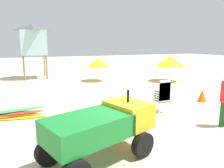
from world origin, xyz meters
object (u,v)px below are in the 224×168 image
(utility_cart, at_px, (102,126))
(traffic_cone_far, at_px, (202,95))
(surfboard_pile, at_px, (14,114))
(beach_umbrella_mid, at_px, (170,61))
(traffic_cone_near, at_px, (109,110))
(beach_umbrella_left, at_px, (98,62))
(stacked_plastic_chairs, at_px, (163,94))
(lifeguard_tower, at_px, (33,40))

(utility_cart, height_order, traffic_cone_far, utility_cart)
(surfboard_pile, height_order, beach_umbrella_mid, beach_umbrella_mid)
(traffic_cone_near, bearing_deg, surfboard_pile, 157.19)
(beach_umbrella_left, distance_m, traffic_cone_far, 7.58)
(stacked_plastic_chairs, relative_size, traffic_cone_near, 2.18)
(stacked_plastic_chairs, relative_size, beach_umbrella_mid, 0.64)
(traffic_cone_near, bearing_deg, beach_umbrella_left, 72.98)
(stacked_plastic_chairs, distance_m, traffic_cone_far, 2.76)
(utility_cart, relative_size, beach_umbrella_left, 1.70)
(lifeguard_tower, xyz_separation_m, beach_umbrella_left, (4.05, -3.03, -1.60))
(beach_umbrella_mid, bearing_deg, lifeguard_tower, 149.33)
(stacked_plastic_chairs, xyz_separation_m, beach_umbrella_mid, (4.77, 5.57, 0.68))
(traffic_cone_far, bearing_deg, beach_umbrella_mid, 67.02)
(utility_cart, relative_size, traffic_cone_near, 4.72)
(surfboard_pile, relative_size, beach_umbrella_left, 1.48)
(stacked_plastic_chairs, bearing_deg, surfboard_pile, 163.59)
(beach_umbrella_mid, distance_m, traffic_cone_far, 5.53)
(stacked_plastic_chairs, distance_m, surfboard_pile, 5.45)
(beach_umbrella_left, xyz_separation_m, traffic_cone_far, (2.50, -7.08, -1.04))
(traffic_cone_near, bearing_deg, traffic_cone_far, 4.19)
(beach_umbrella_mid, height_order, traffic_cone_far, beach_umbrella_mid)
(beach_umbrella_mid, bearing_deg, stacked_plastic_chairs, -130.61)
(lifeguard_tower, xyz_separation_m, beach_umbrella_mid, (8.66, -5.14, -1.50))
(utility_cart, relative_size, surfboard_pile, 1.15)
(surfboard_pile, relative_size, traffic_cone_near, 4.09)
(traffic_cone_far, bearing_deg, beach_umbrella_left, 109.43)
(utility_cart, distance_m, beach_umbrella_mid, 11.18)
(beach_umbrella_mid, bearing_deg, traffic_cone_far, -112.98)
(surfboard_pile, bearing_deg, traffic_cone_near, -22.81)
(lifeguard_tower, bearing_deg, beach_umbrella_left, -36.84)
(beach_umbrella_left, bearing_deg, lifeguard_tower, 143.16)
(traffic_cone_near, bearing_deg, beach_umbrella_mid, 37.75)
(utility_cart, distance_m, traffic_cone_near, 2.72)
(stacked_plastic_chairs, distance_m, beach_umbrella_left, 7.69)
(beach_umbrella_left, xyz_separation_m, beach_umbrella_mid, (4.61, -2.10, 0.10))
(lifeguard_tower, relative_size, beach_umbrella_left, 2.47)
(stacked_plastic_chairs, relative_size, beach_umbrella_left, 0.79)
(surfboard_pile, distance_m, traffic_cone_far, 7.91)
(lifeguard_tower, xyz_separation_m, traffic_cone_far, (6.55, -10.12, -2.64))
(lifeguard_tower, bearing_deg, beach_umbrella_mid, -30.67)
(traffic_cone_far, bearing_deg, surfboard_pile, 173.13)
(beach_umbrella_mid, bearing_deg, traffic_cone_near, -142.25)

